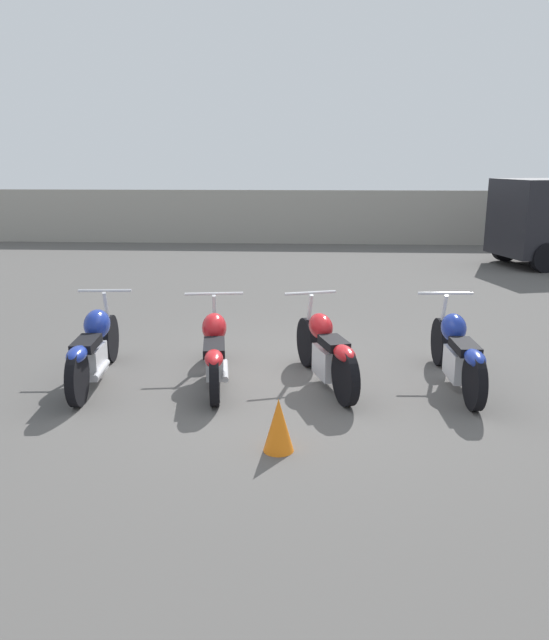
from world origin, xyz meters
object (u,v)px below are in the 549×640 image
at_px(motorcycle_slot_2, 326,350).
at_px(motorcycle_slot_3, 457,352).
at_px(motorcycle_slot_0, 94,347).
at_px(motorcycle_slot_1, 215,349).
at_px(traffic_cone_far, 279,425).

distance_m(motorcycle_slot_2, motorcycle_slot_3, 1.52).
xyz_separation_m(motorcycle_slot_0, motorcycle_slot_1, (1.42, 0.11, -0.03)).
bearing_deg(motorcycle_slot_0, motorcycle_slot_3, -3.47).
relative_size(motorcycle_slot_1, traffic_cone_far, 4.30).
bearing_deg(motorcycle_slot_3, motorcycle_slot_1, 177.65).
bearing_deg(motorcycle_slot_1, motorcycle_slot_2, -10.29).
bearing_deg(motorcycle_slot_2, motorcycle_slot_3, -15.96).
distance_m(motorcycle_slot_3, traffic_cone_far, 2.69).
height_order(motorcycle_slot_1, motorcycle_slot_2, motorcycle_slot_2).
distance_m(motorcycle_slot_2, traffic_cone_far, 1.83).
bearing_deg(motorcycle_slot_1, traffic_cone_far, -73.11).
height_order(motorcycle_slot_0, motorcycle_slot_1, motorcycle_slot_0).
bearing_deg(motorcycle_slot_3, traffic_cone_far, -139.92).
height_order(motorcycle_slot_1, motorcycle_slot_3, motorcycle_slot_3).
height_order(motorcycle_slot_0, traffic_cone_far, motorcycle_slot_0).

